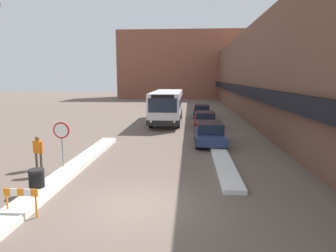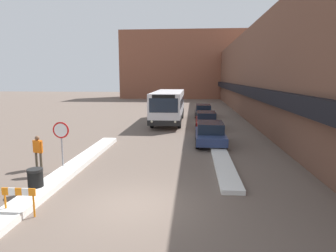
{
  "view_description": "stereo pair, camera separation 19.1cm",
  "coord_description": "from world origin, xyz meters",
  "px_view_note": "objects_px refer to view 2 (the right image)",
  "views": [
    {
      "loc": [
        1.85,
        -9.6,
        4.35
      ],
      "look_at": [
        0.63,
        7.34,
        1.59
      ],
      "focal_mm": 32.0,
      "sensor_mm": 36.0,
      "label": 1
    },
    {
      "loc": [
        2.04,
        -9.59,
        4.35
      ],
      "look_at": [
        0.63,
        7.34,
        1.59
      ],
      "focal_mm": 32.0,
      "sensor_mm": 36.0,
      "label": 2
    }
  ],
  "objects_px": {
    "parked_car_middle": "(206,120)",
    "parked_car_front": "(210,133)",
    "city_bus": "(169,105)",
    "trash_bin": "(36,181)",
    "parked_car_back": "(203,110)",
    "stop_sign": "(61,136)",
    "pedestrian": "(38,149)",
    "construction_barricade": "(19,196)"
  },
  "relations": [
    {
      "from": "trash_bin",
      "to": "parked_car_back",
      "type": "bearing_deg",
      "value": 72.97
    },
    {
      "from": "parked_car_front",
      "to": "parked_car_back",
      "type": "height_order",
      "value": "parked_car_front"
    },
    {
      "from": "parked_car_front",
      "to": "construction_barricade",
      "type": "height_order",
      "value": "parked_car_front"
    },
    {
      "from": "trash_bin",
      "to": "construction_barricade",
      "type": "xyz_separation_m",
      "value": [
        0.5,
        -1.91,
        0.19
      ]
    },
    {
      "from": "parked_car_front",
      "to": "trash_bin",
      "type": "relative_size",
      "value": 4.67
    },
    {
      "from": "stop_sign",
      "to": "trash_bin",
      "type": "xyz_separation_m",
      "value": [
        0.15,
        -2.72,
        -1.21
      ]
    },
    {
      "from": "parked_car_middle",
      "to": "stop_sign",
      "type": "relative_size",
      "value": 1.87
    },
    {
      "from": "stop_sign",
      "to": "construction_barricade",
      "type": "relative_size",
      "value": 2.12
    },
    {
      "from": "parked_car_middle",
      "to": "parked_car_front",
      "type": "bearing_deg",
      "value": -90.0
    },
    {
      "from": "parked_car_middle",
      "to": "stop_sign",
      "type": "bearing_deg",
      "value": -119.9
    },
    {
      "from": "parked_car_front",
      "to": "parked_car_back",
      "type": "bearing_deg",
      "value": 90.0
    },
    {
      "from": "construction_barricade",
      "to": "trash_bin",
      "type": "bearing_deg",
      "value": 104.72
    },
    {
      "from": "parked_car_back",
      "to": "construction_barricade",
      "type": "bearing_deg",
      "value": -104.72
    },
    {
      "from": "city_bus",
      "to": "parked_car_middle",
      "type": "bearing_deg",
      "value": -41.64
    },
    {
      "from": "parked_car_middle",
      "to": "parked_car_back",
      "type": "xyz_separation_m",
      "value": [
        -0.0,
        7.8,
        -0.02
      ]
    },
    {
      "from": "stop_sign",
      "to": "parked_car_front",
      "type": "bearing_deg",
      "value": 41.73
    },
    {
      "from": "parked_car_back",
      "to": "stop_sign",
      "type": "relative_size",
      "value": 2.06
    },
    {
      "from": "parked_car_front",
      "to": "pedestrian",
      "type": "bearing_deg",
      "value": -144.2
    },
    {
      "from": "stop_sign",
      "to": "construction_barricade",
      "type": "xyz_separation_m",
      "value": [
        0.65,
        -4.63,
        -1.02
      ]
    },
    {
      "from": "parked_car_front",
      "to": "parked_car_middle",
      "type": "relative_size",
      "value": 1.02
    },
    {
      "from": "parked_car_front",
      "to": "trash_bin",
      "type": "xyz_separation_m",
      "value": [
        -7.06,
        -9.15,
        -0.25
      ]
    },
    {
      "from": "stop_sign",
      "to": "construction_barricade",
      "type": "bearing_deg",
      "value": -82.01
    },
    {
      "from": "parked_car_middle",
      "to": "pedestrian",
      "type": "distance_m",
      "value": 14.93
    },
    {
      "from": "parked_car_front",
      "to": "stop_sign",
      "type": "bearing_deg",
      "value": -138.27
    },
    {
      "from": "city_bus",
      "to": "parked_car_middle",
      "type": "xyz_separation_m",
      "value": [
        3.5,
        -3.11,
        -0.96
      ]
    },
    {
      "from": "parked_car_middle",
      "to": "construction_barricade",
      "type": "bearing_deg",
      "value": -110.91
    },
    {
      "from": "city_bus",
      "to": "trash_bin",
      "type": "xyz_separation_m",
      "value": [
        -3.56,
        -18.36,
        -1.19
      ]
    },
    {
      "from": "construction_barricade",
      "to": "parked_car_middle",
      "type": "bearing_deg",
      "value": 69.09
    },
    {
      "from": "stop_sign",
      "to": "pedestrian",
      "type": "xyz_separation_m",
      "value": [
        -1.32,
        0.28,
        -0.72
      ]
    },
    {
      "from": "stop_sign",
      "to": "construction_barricade",
      "type": "height_order",
      "value": "stop_sign"
    },
    {
      "from": "trash_bin",
      "to": "construction_barricade",
      "type": "bearing_deg",
      "value": -75.28
    },
    {
      "from": "trash_bin",
      "to": "parked_car_middle",
      "type": "bearing_deg",
      "value": 65.16
    },
    {
      "from": "city_bus",
      "to": "parked_car_back",
      "type": "xyz_separation_m",
      "value": [
        3.5,
        4.69,
        -0.97
      ]
    },
    {
      "from": "city_bus",
      "to": "stop_sign",
      "type": "xyz_separation_m",
      "value": [
        -3.71,
        -15.65,
        0.02
      ]
    },
    {
      "from": "city_bus",
      "to": "stop_sign",
      "type": "distance_m",
      "value": 16.08
    },
    {
      "from": "parked_car_front",
      "to": "parked_car_middle",
      "type": "bearing_deg",
      "value": 90.0
    },
    {
      "from": "parked_car_middle",
      "to": "pedestrian",
      "type": "bearing_deg",
      "value": -124.83
    },
    {
      "from": "construction_barricade",
      "to": "parked_car_back",
      "type": "bearing_deg",
      "value": 75.28
    },
    {
      "from": "parked_car_middle",
      "to": "stop_sign",
      "type": "distance_m",
      "value": 14.49
    },
    {
      "from": "city_bus",
      "to": "parked_car_back",
      "type": "distance_m",
      "value": 5.93
    },
    {
      "from": "trash_bin",
      "to": "pedestrian",
      "type": "bearing_deg",
      "value": 116.12
    },
    {
      "from": "city_bus",
      "to": "parked_car_back",
      "type": "relative_size",
      "value": 2.14
    }
  ]
}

